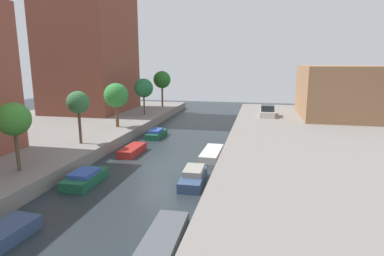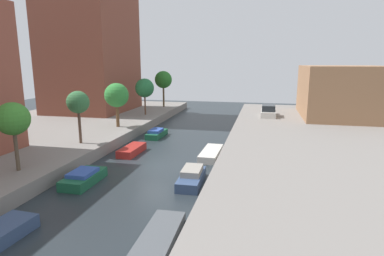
{
  "view_description": "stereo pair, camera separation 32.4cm",
  "coord_description": "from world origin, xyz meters",
  "px_view_note": "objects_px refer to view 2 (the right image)",
  "views": [
    {
      "loc": [
        7.79,
        -22.36,
        7.92
      ],
      "look_at": [
        1.29,
        8.05,
        1.48
      ],
      "focal_mm": 29.83,
      "sensor_mm": 36.0,
      "label": 1
    },
    {
      "loc": [
        8.11,
        -22.29,
        7.92
      ],
      "look_at": [
        1.29,
        8.05,
        1.48
      ],
      "focal_mm": 29.83,
      "sensor_mm": 36.0,
      "label": 2
    }
  ],
  "objects_px": {
    "street_tree_4": "(145,88)",
    "moored_boat_left_4": "(157,134)",
    "moored_boat_left_2": "(84,178)",
    "street_tree_1": "(13,119)",
    "moored_boat_right_2": "(192,177)",
    "street_tree_2": "(78,103)",
    "street_tree_3": "(117,96)",
    "moored_boat_left_1": "(1,233)",
    "moored_boat_right_3": "(211,153)",
    "parked_car": "(268,111)",
    "low_block_right": "(343,92)",
    "moored_boat_right_1": "(160,236)",
    "apartment_tower_far": "(91,42)",
    "moored_boat_left_3": "(132,150)",
    "street_tree_5": "(163,80)"
  },
  "relations": [
    {
      "from": "street_tree_4",
      "to": "moored_boat_left_4",
      "type": "distance_m",
      "value": 10.11
    },
    {
      "from": "moored_boat_left_2",
      "to": "moored_boat_left_4",
      "type": "distance_m",
      "value": 13.81
    },
    {
      "from": "street_tree_1",
      "to": "moored_boat_right_2",
      "type": "relative_size",
      "value": 1.17
    },
    {
      "from": "street_tree_4",
      "to": "street_tree_2",
      "type": "bearing_deg",
      "value": -90.0
    },
    {
      "from": "street_tree_3",
      "to": "moored_boat_left_1",
      "type": "relative_size",
      "value": 1.53
    },
    {
      "from": "moored_boat_right_2",
      "to": "moored_boat_right_3",
      "type": "relative_size",
      "value": 0.85
    },
    {
      "from": "street_tree_1",
      "to": "parked_car",
      "type": "distance_m",
      "value": 30.33
    },
    {
      "from": "moored_boat_left_1",
      "to": "moored_boat_right_3",
      "type": "height_order",
      "value": "moored_boat_left_1"
    },
    {
      "from": "low_block_right",
      "to": "street_tree_3",
      "type": "bearing_deg",
      "value": -153.86
    },
    {
      "from": "street_tree_3",
      "to": "street_tree_4",
      "type": "relative_size",
      "value": 0.98
    },
    {
      "from": "street_tree_4",
      "to": "moored_boat_right_1",
      "type": "height_order",
      "value": "street_tree_4"
    },
    {
      "from": "apartment_tower_far",
      "to": "moored_boat_right_3",
      "type": "bearing_deg",
      "value": -39.17
    },
    {
      "from": "low_block_right",
      "to": "street_tree_3",
      "type": "distance_m",
      "value": 28.16
    },
    {
      "from": "street_tree_1",
      "to": "street_tree_2",
      "type": "relative_size",
      "value": 0.98
    },
    {
      "from": "parked_car",
      "to": "moored_boat_left_4",
      "type": "height_order",
      "value": "parked_car"
    },
    {
      "from": "moored_boat_left_1",
      "to": "moored_boat_right_2",
      "type": "bearing_deg",
      "value": 51.24
    },
    {
      "from": "moored_boat_left_1",
      "to": "moored_boat_right_3",
      "type": "relative_size",
      "value": 0.69
    },
    {
      "from": "moored_boat_left_3",
      "to": "moored_boat_left_4",
      "type": "relative_size",
      "value": 1.0
    },
    {
      "from": "apartment_tower_far",
      "to": "moored_boat_right_3",
      "type": "height_order",
      "value": "apartment_tower_far"
    },
    {
      "from": "parked_car",
      "to": "moored_boat_left_3",
      "type": "relative_size",
      "value": 1.3
    },
    {
      "from": "street_tree_2",
      "to": "street_tree_5",
      "type": "relative_size",
      "value": 0.81
    },
    {
      "from": "moored_boat_left_2",
      "to": "moored_boat_right_2",
      "type": "relative_size",
      "value": 0.93
    },
    {
      "from": "street_tree_3",
      "to": "moored_boat_right_3",
      "type": "height_order",
      "value": "street_tree_3"
    },
    {
      "from": "moored_boat_left_2",
      "to": "moored_boat_right_2",
      "type": "xyz_separation_m",
      "value": [
        7.0,
        1.59,
        0.04
      ]
    },
    {
      "from": "moored_boat_left_1",
      "to": "moored_boat_right_2",
      "type": "xyz_separation_m",
      "value": [
        6.91,
        8.61,
        0.1
      ]
    },
    {
      "from": "moored_boat_right_2",
      "to": "moored_boat_right_3",
      "type": "bearing_deg",
      "value": 87.39
    },
    {
      "from": "apartment_tower_far",
      "to": "street_tree_3",
      "type": "distance_m",
      "value": 15.04
    },
    {
      "from": "parked_car",
      "to": "moored_boat_right_1",
      "type": "xyz_separation_m",
      "value": [
        -5.02,
        -29.94,
        -1.39
      ]
    },
    {
      "from": "moored_boat_right_3",
      "to": "moored_boat_left_2",
      "type": "bearing_deg",
      "value": -132.85
    },
    {
      "from": "moored_boat_left_2",
      "to": "moored_boat_right_1",
      "type": "height_order",
      "value": "moored_boat_left_2"
    },
    {
      "from": "parked_car",
      "to": "moored_boat_left_3",
      "type": "height_order",
      "value": "parked_car"
    },
    {
      "from": "apartment_tower_far",
      "to": "parked_car",
      "type": "height_order",
      "value": "apartment_tower_far"
    },
    {
      "from": "street_tree_5",
      "to": "moored_boat_right_1",
      "type": "relative_size",
      "value": 1.32
    },
    {
      "from": "street_tree_3",
      "to": "moored_boat_left_2",
      "type": "height_order",
      "value": "street_tree_3"
    },
    {
      "from": "moored_boat_left_3",
      "to": "parked_car",
      "type": "bearing_deg",
      "value": 55.33
    },
    {
      "from": "street_tree_4",
      "to": "moored_boat_left_4",
      "type": "relative_size",
      "value": 1.34
    },
    {
      "from": "low_block_right",
      "to": "street_tree_4",
      "type": "xyz_separation_m",
      "value": [
        -25.28,
        -4.07,
        0.33
      ]
    },
    {
      "from": "street_tree_2",
      "to": "moored_boat_left_2",
      "type": "xyz_separation_m",
      "value": [
        3.97,
        -6.22,
        -4.14
      ]
    },
    {
      "from": "moored_boat_left_1",
      "to": "moored_boat_right_2",
      "type": "distance_m",
      "value": 11.04
    },
    {
      "from": "moored_boat_left_3",
      "to": "moored_boat_right_3",
      "type": "xyz_separation_m",
      "value": [
        6.98,
        0.55,
        -0.02
      ]
    },
    {
      "from": "moored_boat_left_1",
      "to": "moored_boat_right_1",
      "type": "distance_m",
      "value": 7.19
    },
    {
      "from": "street_tree_5",
      "to": "street_tree_3",
      "type": "bearing_deg",
      "value": -90.0
    },
    {
      "from": "street_tree_2",
      "to": "street_tree_4",
      "type": "bearing_deg",
      "value": 90.0
    },
    {
      "from": "apartment_tower_far",
      "to": "moored_boat_right_1",
      "type": "bearing_deg",
      "value": -56.26
    },
    {
      "from": "apartment_tower_far",
      "to": "low_block_right",
      "type": "distance_m",
      "value": 34.66
    },
    {
      "from": "street_tree_2",
      "to": "street_tree_4",
      "type": "distance_m",
      "value": 15.7
    },
    {
      "from": "street_tree_4",
      "to": "moored_boat_left_2",
      "type": "distance_m",
      "value": 22.67
    },
    {
      "from": "street_tree_2",
      "to": "apartment_tower_far",
      "type": "bearing_deg",
      "value": 115.97
    },
    {
      "from": "moored_boat_left_4",
      "to": "moored_boat_left_3",
      "type": "bearing_deg",
      "value": -90.57
    },
    {
      "from": "street_tree_2",
      "to": "street_tree_3",
      "type": "bearing_deg",
      "value": 90.0
    }
  ]
}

